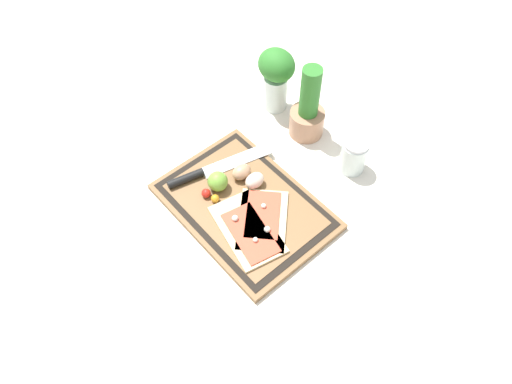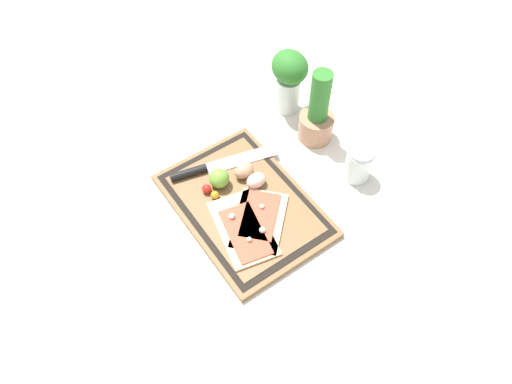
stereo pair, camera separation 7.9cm
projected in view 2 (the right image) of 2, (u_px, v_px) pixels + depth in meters
The scene contains 13 objects.
ground_plane at pixel (244, 207), 1.30m from camera, with size 6.00×6.00×0.00m, color silver.
cutting_board at pixel (244, 205), 1.29m from camera, with size 0.44×0.31×0.02m.
pizza_slice_near at pixel (243, 229), 1.23m from camera, with size 0.23×0.16×0.02m.
pizza_slice_far at pixel (259, 220), 1.25m from camera, with size 0.21×0.22×0.02m.
knife at pixel (207, 168), 1.34m from camera, with size 0.10×0.30×0.02m.
egg_brown at pixel (244, 171), 1.32m from camera, with size 0.04×0.05×0.04m, color tan.
egg_pink at pixel (256, 180), 1.30m from camera, with size 0.04×0.05×0.04m, color beige.
lime at pixel (219, 178), 1.30m from camera, with size 0.05×0.05×0.05m, color #70A838.
cherry_tomato_red at pixel (207, 189), 1.29m from camera, with size 0.02×0.02×0.02m, color red.
cherry_tomato_yellow at pixel (215, 195), 1.28m from camera, with size 0.02×0.02×0.02m, color orange.
herb_pot at pixel (317, 116), 1.38m from camera, with size 0.10×0.10×0.23m.
sauce_jar at pixel (358, 165), 1.32m from camera, with size 0.07×0.07×0.10m.
herb_glass at pixel (289, 77), 1.41m from camera, with size 0.11×0.10×0.20m.
Camera 2 is at (0.61, -0.39, 1.08)m, focal length 35.00 mm.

